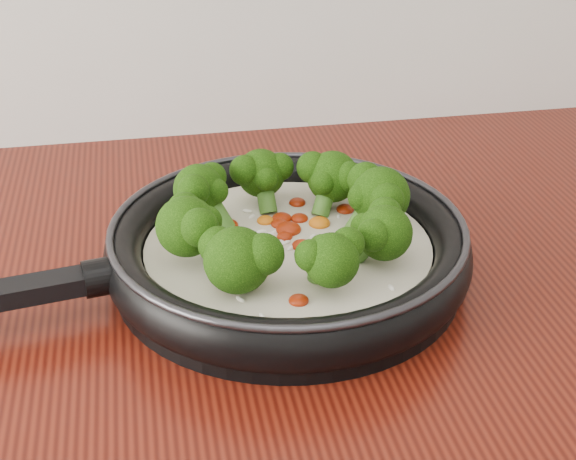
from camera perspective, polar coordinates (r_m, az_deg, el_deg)
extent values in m
cylinder|color=black|center=(0.78, 0.00, -2.82)|extent=(0.37, 0.37, 0.01)
torus|color=black|center=(0.77, 0.00, -1.24)|extent=(0.39, 0.39, 0.04)
torus|color=#2D2D33|center=(0.76, 0.00, 0.26)|extent=(0.38, 0.38, 0.01)
cylinder|color=black|center=(0.73, -12.72, -3.17)|extent=(0.04, 0.04, 0.03)
cylinder|color=beige|center=(0.77, 0.00, -1.70)|extent=(0.31, 0.31, 0.02)
ellipsoid|color=#911F07|center=(0.81, -0.43, 0.81)|extent=(0.03, 0.03, 0.01)
ellipsoid|color=#911F07|center=(0.73, 1.97, -2.53)|extent=(0.02, 0.02, 0.01)
ellipsoid|color=orange|center=(0.72, -2.66, -2.87)|extent=(0.02, 0.02, 0.01)
ellipsoid|color=#911F07|center=(0.80, -4.14, 0.33)|extent=(0.03, 0.03, 0.01)
ellipsoid|color=#911F07|center=(0.83, 3.96, 1.43)|extent=(0.03, 0.03, 0.01)
ellipsoid|color=orange|center=(0.80, -1.58, 0.66)|extent=(0.02, 0.02, 0.01)
ellipsoid|color=#911F07|center=(0.80, -0.60, 0.42)|extent=(0.02, 0.02, 0.01)
ellipsoid|color=#911F07|center=(0.81, 0.80, 0.81)|extent=(0.02, 0.02, 0.01)
ellipsoid|color=orange|center=(0.71, -3.23, -3.64)|extent=(0.03, 0.03, 0.01)
ellipsoid|color=#911F07|center=(0.79, 0.04, 0.04)|extent=(0.02, 0.02, 0.01)
ellipsoid|color=#911F07|center=(0.76, 0.97, -1.09)|extent=(0.03, 0.03, 0.01)
ellipsoid|color=orange|center=(0.81, -7.15, 0.56)|extent=(0.02, 0.02, 0.01)
ellipsoid|color=#911F07|center=(0.77, -0.23, -0.45)|extent=(0.02, 0.02, 0.01)
ellipsoid|color=#911F07|center=(0.82, -6.69, 1.05)|extent=(0.02, 0.02, 0.01)
ellipsoid|color=orange|center=(0.80, 2.18, 0.48)|extent=(0.02, 0.02, 0.01)
ellipsoid|color=#911F07|center=(0.74, 1.39, -1.78)|extent=(0.03, 0.03, 0.01)
ellipsoid|color=#911F07|center=(0.84, 0.65, 1.90)|extent=(0.02, 0.02, 0.01)
ellipsoid|color=orange|center=(0.72, -2.26, -2.94)|extent=(0.03, 0.03, 0.01)
ellipsoid|color=#911F07|center=(0.68, 0.74, -4.88)|extent=(0.02, 0.02, 0.01)
ellipsoid|color=white|center=(0.85, 2.71, 2.13)|extent=(0.01, 0.01, 0.00)
ellipsoid|color=white|center=(0.77, 5.49, -0.65)|extent=(0.01, 0.01, 0.00)
ellipsoid|color=white|center=(0.78, 0.10, -0.15)|extent=(0.01, 0.01, 0.00)
ellipsoid|color=white|center=(0.76, -0.13, -0.88)|extent=(0.01, 0.01, 0.00)
ellipsoid|color=white|center=(0.85, 3.68, 2.25)|extent=(0.01, 0.01, 0.00)
ellipsoid|color=white|center=(0.81, -2.50, 0.92)|extent=(0.01, 0.01, 0.00)
ellipsoid|color=white|center=(0.81, -4.97, 0.62)|extent=(0.01, 0.01, 0.00)
ellipsoid|color=white|center=(0.71, 7.14, -3.97)|extent=(0.01, 0.01, 0.00)
ellipsoid|color=white|center=(0.81, 3.52, 0.88)|extent=(0.01, 0.01, 0.00)
ellipsoid|color=white|center=(0.76, 0.18, -1.26)|extent=(0.01, 0.01, 0.00)
ellipsoid|color=white|center=(0.78, -1.31, -0.28)|extent=(0.01, 0.01, 0.00)
ellipsoid|color=white|center=(0.77, 1.82, -0.68)|extent=(0.01, 0.01, 0.00)
ellipsoid|color=white|center=(0.66, -1.80, -6.00)|extent=(0.01, 0.01, 0.00)
ellipsoid|color=white|center=(0.78, -1.81, -0.11)|extent=(0.01, 0.00, 0.00)
ellipsoid|color=white|center=(0.81, -7.79, 0.45)|extent=(0.01, 0.01, 0.00)
ellipsoid|color=white|center=(0.69, -3.31, -4.79)|extent=(0.01, 0.01, 0.00)
ellipsoid|color=white|center=(0.77, 0.91, -0.77)|extent=(0.01, 0.01, 0.00)
ellipsoid|color=white|center=(0.79, -0.92, -0.15)|extent=(0.01, 0.01, 0.00)
ellipsoid|color=white|center=(0.77, 1.71, -0.47)|extent=(0.01, 0.01, 0.00)
ellipsoid|color=white|center=(0.77, -0.66, -0.79)|extent=(0.01, 0.01, 0.00)
ellipsoid|color=white|center=(0.70, -2.69, -3.96)|extent=(0.01, 0.01, 0.00)
ellipsoid|color=white|center=(0.78, 4.94, -0.58)|extent=(0.01, 0.01, 0.00)
ellipsoid|color=white|center=(0.78, 0.29, -0.06)|extent=(0.01, 0.01, 0.00)
ellipsoid|color=white|center=(0.82, -2.84, 1.32)|extent=(0.01, 0.01, 0.00)
ellipsoid|color=white|center=(0.77, -0.56, -0.81)|extent=(0.01, 0.01, 0.00)
cylinder|color=#4B812A|center=(0.78, 5.12, 0.90)|extent=(0.04, 0.02, 0.04)
sphere|color=black|center=(0.78, 6.40, 2.35)|extent=(0.06, 0.06, 0.06)
sphere|color=black|center=(0.79, 5.37, 3.45)|extent=(0.04, 0.04, 0.03)
sphere|color=black|center=(0.76, 6.82, 2.06)|extent=(0.04, 0.04, 0.03)
sphere|color=black|center=(0.77, 5.16, 2.28)|extent=(0.03, 0.03, 0.03)
cylinder|color=#4B812A|center=(0.82, 2.52, 2.11)|extent=(0.03, 0.04, 0.04)
sphere|color=black|center=(0.82, 3.10, 3.70)|extent=(0.06, 0.06, 0.05)
sphere|color=black|center=(0.82, 1.71, 4.34)|extent=(0.04, 0.04, 0.03)
sphere|color=black|center=(0.81, 4.21, 3.70)|extent=(0.03, 0.03, 0.03)
sphere|color=black|center=(0.81, 2.51, 3.34)|extent=(0.03, 0.03, 0.03)
cylinder|color=#4B812A|center=(0.82, -1.52, 2.32)|extent=(0.02, 0.03, 0.04)
sphere|color=black|center=(0.83, -1.87, 3.95)|extent=(0.06, 0.06, 0.05)
sphere|color=black|center=(0.81, -3.01, 4.14)|extent=(0.04, 0.04, 0.03)
sphere|color=black|center=(0.83, -0.58, 4.38)|extent=(0.03, 0.03, 0.03)
sphere|color=black|center=(0.81, -1.52, 3.55)|extent=(0.03, 0.03, 0.02)
cylinder|color=#4B812A|center=(0.79, -4.92, 1.23)|extent=(0.04, 0.04, 0.04)
sphere|color=black|center=(0.79, -6.18, 2.81)|extent=(0.06, 0.06, 0.05)
sphere|color=black|center=(0.77, -6.52, 2.74)|extent=(0.03, 0.03, 0.03)
sphere|color=black|center=(0.80, -5.27, 3.68)|extent=(0.03, 0.03, 0.03)
sphere|color=black|center=(0.78, -5.01, 2.69)|extent=(0.03, 0.03, 0.02)
cylinder|color=#4B812A|center=(0.74, -5.48, -0.90)|extent=(0.04, 0.02, 0.04)
sphere|color=black|center=(0.72, -7.02, 0.24)|extent=(0.06, 0.06, 0.05)
sphere|color=black|center=(0.70, -6.15, 0.18)|extent=(0.04, 0.04, 0.03)
sphere|color=black|center=(0.74, -7.14, 1.42)|extent=(0.04, 0.04, 0.03)
sphere|color=black|center=(0.73, -5.61, 0.63)|extent=(0.03, 0.03, 0.03)
cylinder|color=#4B812A|center=(0.70, -2.77, -2.67)|extent=(0.03, 0.04, 0.04)
sphere|color=black|center=(0.68, -3.52, -2.10)|extent=(0.06, 0.06, 0.06)
sphere|color=black|center=(0.67, -1.72, -1.68)|extent=(0.04, 0.04, 0.04)
sphere|color=black|center=(0.69, -4.87, -1.08)|extent=(0.04, 0.04, 0.03)
sphere|color=black|center=(0.69, -2.74, -1.25)|extent=(0.03, 0.03, 0.03)
cylinder|color=#4B812A|center=(0.70, 2.36, -2.71)|extent=(0.02, 0.04, 0.04)
sphere|color=black|center=(0.68, 3.04, -2.10)|extent=(0.05, 0.05, 0.05)
sphere|color=black|center=(0.68, 4.14, -0.96)|extent=(0.03, 0.03, 0.03)
sphere|color=black|center=(0.67, 1.57, -1.77)|extent=(0.03, 0.03, 0.03)
sphere|color=black|center=(0.69, 2.38, -1.22)|extent=(0.03, 0.03, 0.02)
cylinder|color=#4B812A|center=(0.73, 5.27, -1.18)|extent=(0.04, 0.03, 0.04)
sphere|color=black|center=(0.72, 6.67, -0.20)|extent=(0.06, 0.06, 0.05)
sphere|color=black|center=(0.73, 6.71, 1.10)|extent=(0.04, 0.04, 0.03)
sphere|color=black|center=(0.70, 5.90, -0.35)|extent=(0.03, 0.03, 0.03)
sphere|color=black|center=(0.72, 5.28, 0.24)|extent=(0.03, 0.03, 0.02)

